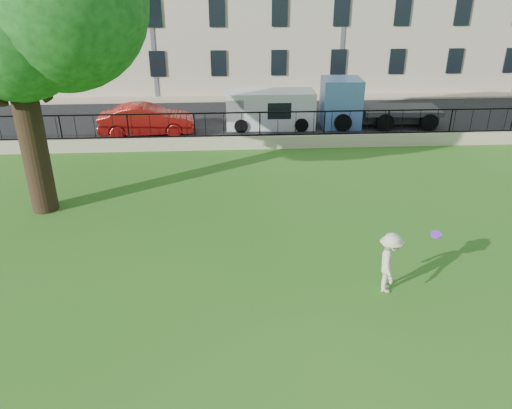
{
  "coord_description": "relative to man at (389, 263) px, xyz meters",
  "views": [
    {
      "loc": [
        -1.54,
        -10.27,
        7.5
      ],
      "look_at": [
        -0.7,
        3.5,
        1.05
      ],
      "focal_mm": 35.0,
      "sensor_mm": 36.0,
      "label": 1
    }
  ],
  "objects": [
    {
      "name": "blue_truck",
      "position": [
        4.0,
        15.09,
        0.43
      ],
      "size": [
        6.07,
        2.42,
        2.5
      ],
      "primitive_type": "cube",
      "rotation": [
        0.0,
        0.0,
        -0.05
      ],
      "color": "#5481C4",
      "rests_on": "street"
    },
    {
      "name": "white_van",
      "position": [
        -1.73,
        15.09,
        0.15
      ],
      "size": [
        4.59,
        1.79,
        1.93
      ],
      "primitive_type": "cube",
      "rotation": [
        0.0,
        0.0,
        0.0
      ],
      "color": "silver",
      "rests_on": "street"
    },
    {
      "name": "red_sedan",
      "position": [
        -8.01,
        14.09,
        -0.05
      ],
      "size": [
        4.78,
        1.98,
        1.54
      ],
      "primitive_type": "imported",
      "rotation": [
        0.0,
        0.0,
        1.65
      ],
      "color": "#AF1915",
      "rests_on": "street"
    },
    {
      "name": "sidewalk",
      "position": [
        -2.5,
        21.59,
        -0.76
      ],
      "size": [
        60.0,
        1.4,
        0.12
      ],
      "primitive_type": "cube",
      "color": "tan",
      "rests_on": "ground"
    },
    {
      "name": "iron_railing",
      "position": [
        -2.5,
        11.69,
        0.34
      ],
      "size": [
        50.0,
        0.05,
        1.13
      ],
      "color": "black",
      "rests_on": "retaining_wall"
    },
    {
      "name": "street",
      "position": [
        -2.5,
        16.39,
        -0.81
      ],
      "size": [
        60.0,
        9.0,
        0.01
      ],
      "primitive_type": "cube",
      "color": "black",
      "rests_on": "ground"
    },
    {
      "name": "retaining_wall",
      "position": [
        -2.5,
        11.69,
        -0.52
      ],
      "size": [
        50.0,
        0.4,
        0.6
      ],
      "primitive_type": "cube",
      "color": "tan",
      "rests_on": "ground"
    },
    {
      "name": "frisbee",
      "position": [
        1.02,
        -0.14,
        0.85
      ],
      "size": [
        0.32,
        0.31,
        0.12
      ],
      "primitive_type": "cylinder",
      "rotation": [
        0.21,
        -0.14,
        0.16
      ],
      "color": "#8127DE"
    },
    {
      "name": "man",
      "position": [
        0.0,
        0.0,
        0.0
      ],
      "size": [
        0.85,
        1.17,
        1.63
      ],
      "primitive_type": "imported",
      "rotation": [
        0.0,
        0.0,
        1.32
      ],
      "color": "beige",
      "rests_on": "ground"
    },
    {
      "name": "ground",
      "position": [
        -2.5,
        -0.31,
        -0.82
      ],
      "size": [
        120.0,
        120.0,
        0.0
      ],
      "primitive_type": "plane",
      "color": "#256217",
      "rests_on": "ground"
    }
  ]
}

